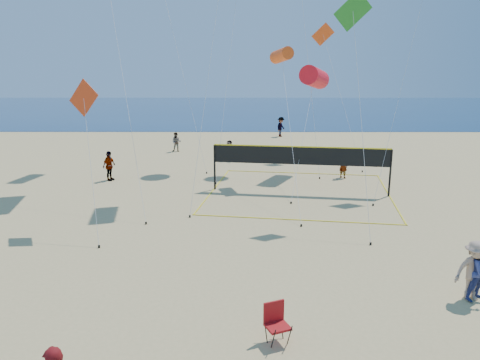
{
  "coord_description": "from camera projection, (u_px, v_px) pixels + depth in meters",
  "views": [
    {
      "loc": [
        -0.3,
        -9.83,
        6.59
      ],
      "look_at": [
        -0.34,
        2.0,
        3.67
      ],
      "focal_mm": 35.0,
      "sensor_mm": 36.0,
      "label": 1
    }
  ],
  "objects": [
    {
      "name": "ground",
      "position": [
        254.0,
        350.0,
        11.12
      ],
      "size": [
        120.0,
        120.0,
        0.0
      ],
      "primitive_type": "plane",
      "color": "tan",
      "rests_on": "ground"
    },
    {
      "name": "ocean",
      "position": [
        243.0,
        109.0,
        71.31
      ],
      "size": [
        140.0,
        50.0,
        0.03
      ],
      "primitive_type": "cube",
      "color": "navy",
      "rests_on": "ground"
    },
    {
      "name": "bystander_b",
      "position": [
        474.0,
        271.0,
        13.32
      ],
      "size": [
        1.2,
        0.75,
        1.78
      ],
      "primitive_type": "imported",
      "rotation": [
        0.0,
        0.0,
        0.08
      ],
      "color": "tan",
      "rests_on": "ground"
    },
    {
      "name": "far_person_0",
      "position": [
        109.0,
        166.0,
        27.18
      ],
      "size": [
        0.79,
        1.1,
        1.74
      ],
      "primitive_type": "imported",
      "rotation": [
        0.0,
        0.0,
        1.17
      ],
      "color": "gray",
      "rests_on": "ground"
    },
    {
      "name": "far_person_1",
      "position": [
        229.0,
        150.0,
        32.9
      ],
      "size": [
        1.25,
        1.26,
        1.45
      ],
      "primitive_type": "imported",
      "rotation": [
        0.0,
        0.0,
        -0.79
      ],
      "color": "gray",
      "rests_on": "ground"
    },
    {
      "name": "far_person_2",
      "position": [
        343.0,
        165.0,
        27.82
      ],
      "size": [
        0.65,
        0.68,
        1.56
      ],
      "primitive_type": "imported",
      "rotation": [
        0.0,
        0.0,
        2.26
      ],
      "color": "gray",
      "rests_on": "ground"
    },
    {
      "name": "far_person_3",
      "position": [
        176.0,
        142.0,
        36.29
      ],
      "size": [
        0.76,
        0.61,
        1.5
      ],
      "primitive_type": "imported",
      "rotation": [
        0.0,
        0.0,
        -0.06
      ],
      "color": "gray",
      "rests_on": "ground"
    },
    {
      "name": "far_person_4",
      "position": [
        281.0,
        127.0,
        43.86
      ],
      "size": [
        1.21,
        1.37,
        1.84
      ],
      "primitive_type": "imported",
      "rotation": [
        0.0,
        0.0,
        1.02
      ],
      "color": "gray",
      "rests_on": "ground"
    },
    {
      "name": "camp_chair",
      "position": [
        276.0,
        320.0,
        11.34
      ],
      "size": [
        0.69,
        0.8,
        1.12
      ],
      "rotation": [
        0.0,
        0.0,
        0.4
      ],
      "color": "#A21214",
      "rests_on": "ground"
    },
    {
      "name": "volleyball_net",
      "position": [
        300.0,
        161.0,
        24.37
      ],
      "size": [
        10.59,
        10.46,
        2.5
      ],
      "rotation": [
        0.0,
        0.0,
        -0.15
      ],
      "color": "black",
      "rests_on": "ground"
    },
    {
      "name": "kite_2",
      "position": [
        282.0,
        55.0,
        25.85
      ],
      "size": [
        1.28,
        9.19,
        7.57
      ],
      "rotation": [
        0.0,
        0.0,
        0.37
      ],
      "color": "#FF5318",
      "rests_on": "ground"
    },
    {
      "name": "kite_3",
      "position": [
        84.0,
        105.0,
        18.51
      ],
      "size": [
        1.75,
        3.0,
        6.08
      ],
      "rotation": [
        0.0,
        0.0,
        -0.28
      ],
      "color": "red",
      "rests_on": "ground"
    },
    {
      "name": "kite_4",
      "position": [
        354.0,
        22.0,
        19.4
      ],
      "size": [
        1.68,
        4.32,
        9.62
      ],
      "rotation": [
        0.0,
        0.0,
        0.33
      ],
      "color": "#288F27",
      "rests_on": "ground"
    },
    {
      "name": "kite_9",
      "position": [
        325.0,
        42.0,
        32.54
      ],
      "size": [
        2.77,
        5.63,
        9.46
      ],
      "rotation": [
        0.0,
        0.0,
        0.11
      ],
      "color": "#FF5318",
      "rests_on": "ground"
    },
    {
      "name": "kite_10",
      "position": [
        314.0,
        77.0,
        28.07
      ],
      "size": [
        3.1,
        8.41,
        6.6
      ],
      "rotation": [
        0.0,
        0.0,
        -0.43
      ],
      "color": "red",
      "rests_on": "ground"
    }
  ]
}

